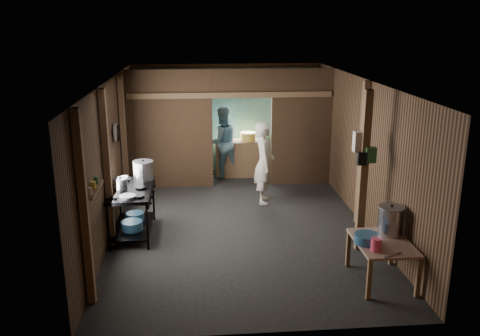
{
  "coord_description": "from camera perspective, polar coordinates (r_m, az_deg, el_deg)",
  "views": [
    {
      "loc": [
        -0.74,
        -8.78,
        3.61
      ],
      "look_at": [
        0.0,
        -0.2,
        1.1
      ],
      "focal_mm": 38.25,
      "sensor_mm": 36.0,
      "label": 1
    }
  ],
  "objects": [
    {
      "name": "wash_basin",
      "position": [
        7.39,
        13.98,
        -7.65
      ],
      "size": [
        0.46,
        0.46,
        0.13
      ],
      "primitive_type": "cylinder",
      "rotation": [
        0.0,
        0.0,
        -0.43
      ],
      "color": "#285477",
      "rests_on": "prep_table"
    },
    {
      "name": "worker_back",
      "position": [
        11.97,
        -2.0,
        2.88
      ],
      "size": [
        0.97,
        0.85,
        1.68
      ],
      "primitive_type": "imported",
      "rotation": [
        0.0,
        0.0,
        3.44
      ],
      "color": "#6592A0",
      "rests_on": "floor"
    },
    {
      "name": "jar_yellow",
      "position": [
        7.15,
        -16.07,
        -1.86
      ],
      "size": [
        0.08,
        0.08,
        0.1
      ],
      "primitive_type": "cylinder",
      "color": "#E1C645",
      "rests_on": "wall_shelf"
    },
    {
      "name": "pan_lid_big",
      "position": [
        9.5,
        -13.76,
        3.88
      ],
      "size": [
        0.03,
        0.34,
        0.34
      ],
      "primitive_type": "cylinder",
      "rotation": [
        0.0,
        1.57,
        0.0
      ],
      "color": "gray",
      "rests_on": "wall_left"
    },
    {
      "name": "partition_right",
      "position": [
        11.45,
        6.85,
        4.51
      ],
      "size": [
        1.35,
        0.1,
        2.6
      ],
      "primitive_type": "cube",
      "color": "#402B19",
      "rests_on": "floor"
    },
    {
      "name": "pink_bucket",
      "position": [
        7.18,
        14.96,
        -8.25
      ],
      "size": [
        0.16,
        0.16,
        0.18
      ],
      "primitive_type": "cylinder",
      "rotation": [
        0.0,
        0.0,
        0.07
      ],
      "color": "#E54266",
      "rests_on": "prep_table"
    },
    {
      "name": "blue_tub_back",
      "position": [
        9.36,
        -11.64,
        -5.29
      ],
      "size": [
        0.32,
        0.32,
        0.13
      ],
      "primitive_type": "cylinder",
      "color": "#285477",
      "rests_on": "gas_range"
    },
    {
      "name": "wall_left",
      "position": [
        9.2,
        -14.22,
        1.21
      ],
      "size": [
        0.0,
        7.0,
        2.6
      ],
      "primitive_type": "cube",
      "color": "brown",
      "rests_on": "ground"
    },
    {
      "name": "post_right",
      "position": [
        9.35,
        13.44,
        1.5
      ],
      "size": [
        0.1,
        0.12,
        2.6
      ],
      "primitive_type": "cube",
      "color": "brown",
      "rests_on": "floor"
    },
    {
      "name": "stove_saucepan",
      "position": [
        9.28,
        -12.82,
        -1.21
      ],
      "size": [
        0.15,
        0.15,
        0.09
      ],
      "primitive_type": "cylinder",
      "rotation": [
        0.0,
        0.0,
        0.01
      ],
      "color": "#B5B5BD",
      "rests_on": "gas_range"
    },
    {
      "name": "stock_pot",
      "position": [
        7.72,
        16.45,
        -5.69
      ],
      "size": [
        0.39,
        0.39,
        0.44
      ],
      "primitive_type": null,
      "rotation": [
        0.0,
        0.0,
        0.05
      ],
      "color": "#B5B5BD",
      "rests_on": "prep_table"
    },
    {
      "name": "floor",
      "position": [
        9.52,
        -0.1,
        -6.03
      ],
      "size": [
        4.5,
        7.0,
        0.0
      ],
      "primitive_type": "cube",
      "color": "black",
      "rests_on": "ground"
    },
    {
      "name": "partition_left",
      "position": [
        11.23,
        -7.83,
        4.24
      ],
      "size": [
        1.85,
        0.1,
        2.6
      ],
      "primitive_type": "cube",
      "color": "#402B19",
      "rests_on": "floor"
    },
    {
      "name": "post_left_b",
      "position": [
        8.43,
        -14.57,
        -0.19
      ],
      "size": [
        0.1,
        0.12,
        2.6
      ],
      "primitive_type": "cube",
      "color": "brown",
      "rests_on": "floor"
    },
    {
      "name": "stove_pot_med",
      "position": [
        8.88,
        -13.19,
        -1.78
      ],
      "size": [
        0.31,
        0.31,
        0.21
      ],
      "primitive_type": null,
      "rotation": [
        0.0,
        0.0,
        0.4
      ],
      "color": "#B5B5BD",
      "rests_on": "gas_range"
    },
    {
      "name": "back_counter",
      "position": [
        12.2,
        0.13,
        1.12
      ],
      "size": [
        1.2,
        0.5,
        0.85
      ],
      "primitive_type": "cube",
      "color": "brown",
      "rests_on": "floor"
    },
    {
      "name": "yellow_tub",
      "position": [
        12.08,
        0.9,
        3.54
      ],
      "size": [
        0.36,
        0.36,
        0.2
      ],
      "primitive_type": "cylinder",
      "color": "#E1C645",
      "rests_on": "back_counter"
    },
    {
      "name": "jar_white",
      "position": [
        6.92,
        -16.44,
        -2.5
      ],
      "size": [
        0.07,
        0.07,
        0.1
      ],
      "primitive_type": "cylinder",
      "color": "beige",
      "rests_on": "wall_shelf"
    },
    {
      "name": "ceiling",
      "position": [
        8.87,
        -0.11,
        9.71
      ],
      "size": [
        4.5,
        7.0,
        0.0
      ],
      "primitive_type": "cube",
      "color": "black",
      "rests_on": "ground"
    },
    {
      "name": "gas_range",
      "position": [
        9.03,
        -11.9,
        -4.79
      ],
      "size": [
        0.73,
        1.43,
        0.84
      ],
      "primitive_type": null,
      "color": "black",
      "rests_on": "floor"
    },
    {
      "name": "cook",
      "position": [
        10.29,
        2.7,
        0.59
      ],
      "size": [
        0.45,
        0.64,
        1.67
      ],
      "primitive_type": "imported",
      "rotation": [
        0.0,
        0.0,
        1.49
      ],
      "color": "beige",
      "rests_on": "floor"
    },
    {
      "name": "post_left_a",
      "position": [
        6.75,
        -16.98,
        -4.51
      ],
      "size": [
        0.1,
        0.12,
        2.6
      ],
      "primitive_type": "cube",
      "color": "brown",
      "rests_on": "floor"
    },
    {
      "name": "post_left_c",
      "position": [
        10.34,
        -12.82,
        2.94
      ],
      "size": [
        0.1,
        0.12,
        2.6
      ],
      "primitive_type": "cube",
      "color": "brown",
      "rests_on": "floor"
    },
    {
      "name": "stove_pot_large",
      "position": [
        9.28,
        -10.73,
        -0.33
      ],
      "size": [
        0.44,
        0.44,
        0.37
      ],
      "primitive_type": null,
      "rotation": [
        0.0,
        0.0,
        0.22
      ],
      "color": "#B5B5BD",
      "rests_on": "gas_range"
    },
    {
      "name": "wall_clock",
      "position": [
        12.34,
        -0.28,
        8.29
      ],
      "size": [
        0.2,
        0.03,
        0.2
      ],
      "primitive_type": "cylinder",
      "rotation": [
        1.57,
        0.0,
        0.0
      ],
      "color": "beige",
      "rests_on": "wall_back"
    },
    {
      "name": "turquoise_panel",
      "position": [
        12.46,
        -1.45,
        5.34
      ],
      "size": [
        4.4,
        0.06,
        2.5
      ],
      "primitive_type": "cube",
      "color": "#77C9BC",
      "rests_on": "wall_back"
    },
    {
      "name": "bag_black",
      "position": [
        8.08,
        13.42,
        1.03
      ],
      "size": [
        0.14,
        0.1,
        0.2
      ],
      "primitive_type": "cube",
      "color": "black",
      "rests_on": "post_free"
    },
    {
      "name": "bag_white",
      "position": [
        8.18,
        13.31,
        2.88
      ],
      "size": [
        0.22,
        0.15,
        0.32
      ],
      "primitive_type": "cube",
      "color": "beige",
      "rests_on": "post_free"
    },
    {
      "name": "wall_front",
      "position": [
        5.81,
        2.82,
        -7.21
      ],
      "size": [
        4.5,
        0.0,
        2.6
      ],
      "primitive_type": "cube",
      "color": "brown",
      "rests_on": "ground"
    },
    {
      "name": "pan_lid_small",
      "position": [
        9.91,
        -13.38,
        3.81
      ],
      "size": [
        0.03,
        0.3,
        0.3
      ],
      "primitive_type": "cylinder",
      "rotation": [
        0.0,
        1.57,
        0.0
      ],
      "color": "black",
      "rests_on": "wall_left"
    },
    {
      "name": "prep_table",
      "position": [
        7.65,
        15.48,
        -9.99
      ],
      "size": [
        0.75,
        1.03,
        0.61
      ],
      "primitive_type": null,
      "color": "tan",
      "rests_on": "floor"
    },
    {
      "name": "post_free",
      "position": [
        8.24,
        13.6,
        -0.49
      ],
      "size": [
        0.12,
        0.12,
        2.6
      ],
      "primitive_type": "cube",
      "color": "brown",
      "rests_on": "floor"
    },
    {
      "name": "frying_pan",
      "position": [
        8.43,
        -12.45,
        -3.15
      ],
      "size": [
        0.43,
        0.55,
        0.06
      ],
      "primitive_type": null,
      "rotation": [
        0.0,
        0.0,
        0.37
      ],
      "color": "gray",
      "rests_on": "gas_range"
    },
    {
      "name": "jar_green",
      "position": [
        7.36,
        -15.76,
        -1.33
      ],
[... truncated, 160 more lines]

